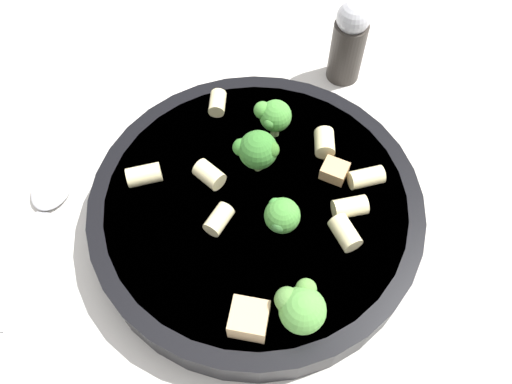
# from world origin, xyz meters

# --- Properties ---
(ground_plane) EXTENTS (2.00, 2.00, 0.00)m
(ground_plane) POSITION_xyz_m (0.00, 0.00, 0.00)
(ground_plane) COLOR beige
(pasta_bowl) EXTENTS (0.28, 0.28, 0.04)m
(pasta_bowl) POSITION_xyz_m (0.00, 0.00, 0.02)
(pasta_bowl) COLOR black
(pasta_bowl) RESTS_ON ground_plane
(broccoli_floret_0) EXTENTS (0.03, 0.04, 0.04)m
(broccoli_floret_0) POSITION_xyz_m (0.03, 0.02, 0.06)
(broccoli_floret_0) COLOR #93B766
(broccoli_floret_0) RESTS_ON pasta_bowl
(broccoli_floret_1) EXTENTS (0.04, 0.04, 0.04)m
(broccoli_floret_1) POSITION_xyz_m (-0.07, -0.08, 0.06)
(broccoli_floret_1) COLOR #93B766
(broccoli_floret_1) RESTS_ON pasta_bowl
(broccoli_floret_2) EXTENTS (0.03, 0.03, 0.04)m
(broccoli_floret_2) POSITION_xyz_m (0.07, 0.02, 0.06)
(broccoli_floret_2) COLOR #93B766
(broccoli_floret_2) RESTS_ON pasta_bowl
(broccoli_floret_3) EXTENTS (0.03, 0.03, 0.03)m
(broccoli_floret_3) POSITION_xyz_m (-0.01, -0.03, 0.06)
(broccoli_floret_3) COLOR #9EC175
(broccoli_floret_3) RESTS_ON pasta_bowl
(rigatoni_0) EXTENTS (0.03, 0.03, 0.02)m
(rigatoni_0) POSITION_xyz_m (-0.04, 0.09, 0.04)
(rigatoni_0) COLOR beige
(rigatoni_0) RESTS_ON pasta_bowl
(rigatoni_1) EXTENTS (0.02, 0.02, 0.02)m
(rigatoni_1) POSITION_xyz_m (-0.04, 0.01, 0.04)
(rigatoni_1) COLOR beige
(rigatoni_1) RESTS_ON pasta_bowl
(rigatoni_2) EXTENTS (0.03, 0.02, 0.01)m
(rigatoni_2) POSITION_xyz_m (0.06, 0.08, 0.04)
(rigatoni_2) COLOR beige
(rigatoni_2) RESTS_ON pasta_bowl
(rigatoni_3) EXTENTS (0.03, 0.03, 0.02)m
(rigatoni_3) POSITION_xyz_m (0.01, -0.08, 0.04)
(rigatoni_3) COLOR beige
(rigatoni_3) RESTS_ON pasta_bowl
(rigatoni_4) EXTENTS (0.02, 0.03, 0.02)m
(rigatoni_4) POSITION_xyz_m (-0.01, 0.04, 0.04)
(rigatoni_4) COLOR beige
(rigatoni_4) RESTS_ON pasta_bowl
(rigatoni_5) EXTENTS (0.03, 0.03, 0.02)m
(rigatoni_5) POSITION_xyz_m (0.08, -0.02, 0.04)
(rigatoni_5) COLOR beige
(rigatoni_5) RESTS_ON pasta_bowl
(rigatoni_6) EXTENTS (0.03, 0.03, 0.02)m
(rigatoni_6) POSITION_xyz_m (0.06, -0.07, 0.04)
(rigatoni_6) COLOR beige
(rigatoni_6) RESTS_ON pasta_bowl
(rigatoni_7) EXTENTS (0.03, 0.03, 0.02)m
(rigatoni_7) POSITION_xyz_m (0.03, -0.07, 0.04)
(rigatoni_7) COLOR beige
(rigatoni_7) RESTS_ON pasta_bowl
(chicken_chunk_0) EXTENTS (0.02, 0.02, 0.01)m
(chicken_chunk_0) POSITION_xyz_m (0.06, -0.04, 0.04)
(chicken_chunk_0) COLOR tan
(chicken_chunk_0) RESTS_ON pasta_bowl
(chicken_chunk_1) EXTENTS (0.03, 0.03, 0.02)m
(chicken_chunk_1) POSITION_xyz_m (-0.09, -0.05, 0.05)
(chicken_chunk_1) COLOR tan
(chicken_chunk_1) RESTS_ON pasta_bowl
(pepper_shaker) EXTENTS (0.03, 0.03, 0.09)m
(pepper_shaker) POSITION_xyz_m (0.20, 0.02, 0.05)
(pepper_shaker) COLOR #332D28
(pepper_shaker) RESTS_ON ground_plane
(spoon) EXTENTS (0.15, 0.09, 0.01)m
(spoon) POSITION_xyz_m (-0.09, 0.16, 0.00)
(spoon) COLOR silver
(spoon) RESTS_ON ground_plane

